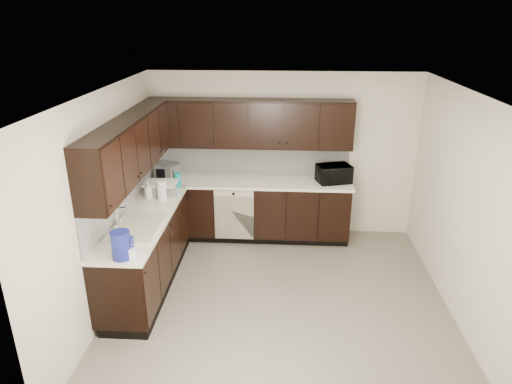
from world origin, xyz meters
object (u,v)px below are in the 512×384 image
microwave (334,174)px  toaster_oven (167,171)px  blue_pitcher (121,245)px  sink (137,233)px  storage_bin (161,189)px

microwave → toaster_oven: (-2.50, 0.07, -0.03)m
blue_pitcher → toaster_oven: bearing=74.1°
sink → microwave: (2.43, 1.70, 0.19)m
toaster_oven → storage_bin: toaster_oven is taller
sink → toaster_oven: 1.78m
sink → blue_pitcher: 0.72m
microwave → storage_bin: 2.49m
microwave → blue_pitcher: size_ratio=1.61×
toaster_oven → sink: bearing=-64.9°
sink → storage_bin: size_ratio=1.94×
microwave → blue_pitcher: bearing=-152.3°
storage_bin → blue_pitcher: (0.05, -1.76, 0.07)m
microwave → blue_pitcher: 3.36m
storage_bin → blue_pitcher: 1.76m
toaster_oven → blue_pitcher: bearing=-63.9°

